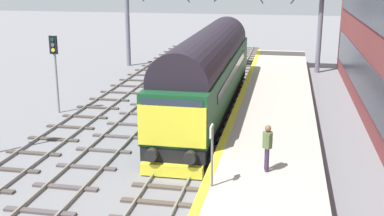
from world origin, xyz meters
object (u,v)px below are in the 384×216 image
at_px(diesel_locomotive, 208,71).
at_px(signal_post_far, 55,64).
at_px(waiting_passenger, 267,144).
at_px(platform_number_sign, 212,146).

xyz_separation_m(diesel_locomotive, signal_post_far, (-8.29, -1.16, 0.30)).
distance_m(diesel_locomotive, waiting_passenger, 10.40).
bearing_deg(platform_number_sign, diesel_locomotive, 99.73).
distance_m(diesel_locomotive, platform_number_sign, 11.52).
height_order(diesel_locomotive, signal_post_far, diesel_locomotive).
relative_size(platform_number_sign, waiting_passenger, 1.24).
height_order(diesel_locomotive, platform_number_sign, diesel_locomotive).
bearing_deg(waiting_passenger, signal_post_far, 43.62).
xyz_separation_m(platform_number_sign, waiting_passenger, (1.67, 1.61, -0.36)).
bearing_deg(signal_post_far, platform_number_sign, -44.87).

